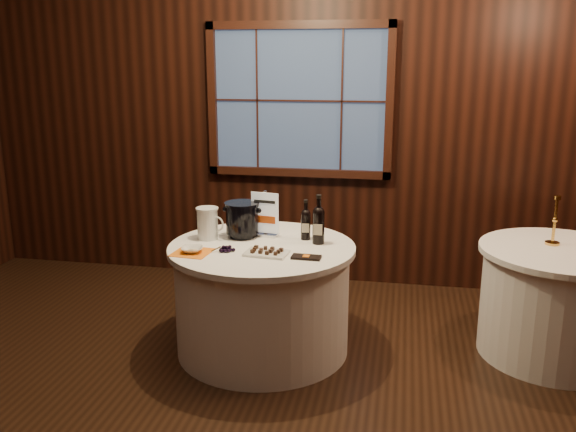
% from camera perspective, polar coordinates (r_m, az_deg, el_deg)
% --- Properties ---
extents(ground, '(6.00, 6.00, 0.00)m').
position_cam_1_polar(ground, '(3.62, -6.17, -19.22)').
color(ground, black).
rests_on(ground, ground).
extents(back_wall, '(6.00, 0.10, 3.00)m').
position_cam_1_polar(back_wall, '(5.45, 1.08, 9.65)').
color(back_wall, black).
rests_on(back_wall, ground).
extents(main_table, '(1.28, 1.28, 0.77)m').
position_cam_1_polar(main_table, '(4.29, -2.41, -7.63)').
color(main_table, white).
rests_on(main_table, ground).
extents(side_table, '(1.08, 1.08, 0.77)m').
position_cam_1_polar(side_table, '(4.60, 23.82, -7.38)').
color(side_table, white).
rests_on(side_table, ground).
extents(sign_stand, '(0.20, 0.12, 0.33)m').
position_cam_1_polar(sign_stand, '(4.35, -2.13, -0.45)').
color(sign_stand, silver).
rests_on(sign_stand, main_table).
extents(port_bottle_left, '(0.07, 0.07, 0.29)m').
position_cam_1_polar(port_bottle_left, '(4.27, 1.67, -0.60)').
color(port_bottle_left, black).
rests_on(port_bottle_left, main_table).
extents(port_bottle_right, '(0.08, 0.08, 0.34)m').
position_cam_1_polar(port_bottle_right, '(4.17, 2.87, -0.63)').
color(port_bottle_right, black).
rests_on(port_bottle_right, main_table).
extents(ice_bucket, '(0.25, 0.25, 0.25)m').
position_cam_1_polar(ice_bucket, '(4.33, -4.31, -0.27)').
color(ice_bucket, black).
rests_on(ice_bucket, main_table).
extents(chocolate_plate, '(0.29, 0.21, 0.04)m').
position_cam_1_polar(chocolate_plate, '(3.97, -2.03, -3.39)').
color(chocolate_plate, silver).
rests_on(chocolate_plate, main_table).
extents(chocolate_box, '(0.19, 0.10, 0.02)m').
position_cam_1_polar(chocolate_box, '(3.89, 1.71, -3.87)').
color(chocolate_box, black).
rests_on(chocolate_box, main_table).
extents(grape_bunch, '(0.17, 0.09, 0.04)m').
position_cam_1_polar(grape_bunch, '(4.03, -5.79, -3.13)').
color(grape_bunch, black).
rests_on(grape_bunch, main_table).
extents(glass_pitcher, '(0.21, 0.16, 0.23)m').
position_cam_1_polar(glass_pitcher, '(4.32, -7.52, -0.66)').
color(glass_pitcher, white).
rests_on(glass_pitcher, main_table).
extents(orange_napkin, '(0.26, 0.26, 0.00)m').
position_cam_1_polar(orange_napkin, '(4.05, -8.96, -3.38)').
color(orange_napkin, orange).
rests_on(orange_napkin, main_table).
extents(cracker_bowl, '(0.17, 0.17, 0.03)m').
position_cam_1_polar(cracker_bowl, '(4.05, -8.97, -3.12)').
color(cracker_bowl, silver).
rests_on(cracker_bowl, orange_napkin).
extents(brass_candlestick, '(0.10, 0.10, 0.34)m').
position_cam_1_polar(brass_candlestick, '(4.53, 23.63, -0.95)').
color(brass_candlestick, gold).
rests_on(brass_candlestick, side_table).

